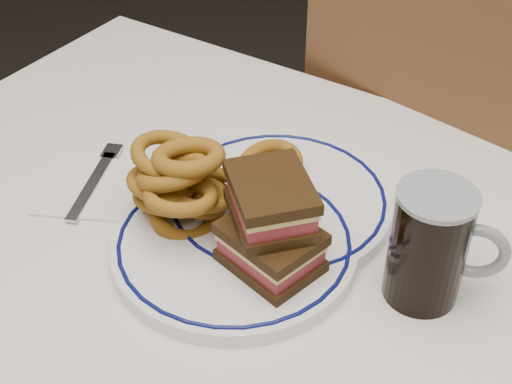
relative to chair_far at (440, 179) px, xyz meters
The scene contains 10 objects.
dining_table 0.57m from the chair_far, 91.95° to the right, with size 1.27×0.87×0.75m.
chair_far is the anchor object (origin of this frame).
main_plate 0.61m from the chair_far, 98.46° to the right, with size 0.30×0.30×0.02m.
reuben_sandwich 0.64m from the chair_far, 92.81° to the right, with size 0.14×0.13×0.11m.
onion_rings_main 0.65m from the chair_far, 106.03° to the right, with size 0.15×0.14×0.14m.
ketchup_ramekin 0.55m from the chair_far, 101.35° to the right, with size 0.05×0.05×0.03m.
beer_mug 0.59m from the chair_far, 74.71° to the right, with size 0.13×0.09×0.15m.
far_plate 0.52m from the chair_far, 100.13° to the right, with size 0.30×0.30×0.02m.
onion_rings_far 0.52m from the chair_far, 104.24° to the right, with size 0.10×0.10×0.05m.
napkin_fork 0.68m from the chair_far, 119.49° to the right, with size 0.18×0.18×0.01m.
Camera 1 is at (0.30, -0.52, 1.36)m, focal length 50.00 mm.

